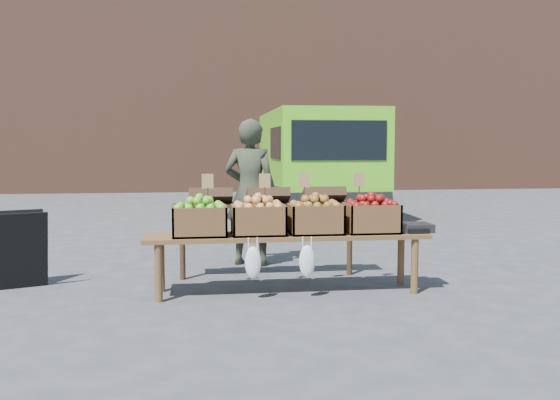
{
  "coord_description": "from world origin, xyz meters",
  "views": [
    {
      "loc": [
        -0.49,
        -5.37,
        1.43
      ],
      "look_at": [
        0.37,
        0.95,
        0.85
      ],
      "focal_mm": 40.0,
      "sensor_mm": 36.0,
      "label": 1
    }
  ],
  "objects": [
    {
      "name": "weighing_scale",
      "position": [
        1.62,
        0.45,
        0.61
      ],
      "size": [
        0.34,
        0.3,
        0.08
      ],
      "primitive_type": "cube",
      "color": "black",
      "rests_on": "display_bench"
    },
    {
      "name": "back_table",
      "position": [
        0.26,
        1.17,
        0.52
      ],
      "size": [
        2.1,
        0.44,
        1.04
      ],
      "primitive_type": null,
      "color": "#372618",
      "rests_on": "ground"
    },
    {
      "name": "crate_red_apples",
      "position": [
        0.64,
        0.45,
        0.71
      ],
      "size": [
        0.5,
        0.4,
        0.28
      ],
      "primitive_type": null,
      "color": "olive",
      "rests_on": "display_bench"
    },
    {
      "name": "crate_golden_apples",
      "position": [
        -0.46,
        0.45,
        0.71
      ],
      "size": [
        0.5,
        0.4,
        0.28
      ],
      "primitive_type": null,
      "color": "#45A11B",
      "rests_on": "display_bench"
    },
    {
      "name": "brick_building",
      "position": [
        0.0,
        15.0,
        5.0
      ],
      "size": [
        24.0,
        4.0,
        10.0
      ],
      "primitive_type": "cube",
      "color": "brown",
      "rests_on": "ground"
    },
    {
      "name": "crate_green_apples",
      "position": [
        1.19,
        0.45,
        0.71
      ],
      "size": [
        0.5,
        0.4,
        0.28
      ],
      "primitive_type": null,
      "color": "#631208",
      "rests_on": "display_bench"
    },
    {
      "name": "display_bench",
      "position": [
        0.37,
        0.45,
        0.28
      ],
      "size": [
        2.7,
        0.56,
        0.57
      ],
      "primitive_type": null,
      "color": "brown",
      "rests_on": "ground"
    },
    {
      "name": "ground",
      "position": [
        0.0,
        0.0,
        0.0
      ],
      "size": [
        80.0,
        80.0,
        0.0
      ],
      "primitive_type": "plane",
      "color": "#454548"
    },
    {
      "name": "vendor",
      "position": [
        0.14,
        1.89,
        0.86
      ],
      "size": [
        0.73,
        0.6,
        1.72
      ],
      "primitive_type": "imported",
      "rotation": [
        0.0,
        0.0,
        2.8
      ],
      "color": "#323928",
      "rests_on": "ground"
    },
    {
      "name": "crate_russet_pears",
      "position": [
        0.09,
        0.45,
        0.71
      ],
      "size": [
        0.5,
        0.4,
        0.28
      ],
      "primitive_type": null,
      "color": "gold",
      "rests_on": "display_bench"
    },
    {
      "name": "chalkboard_sign",
      "position": [
        -2.23,
        1.0,
        0.39
      ],
      "size": [
        0.58,
        0.45,
        0.78
      ],
      "primitive_type": null,
      "rotation": [
        0.0,
        0.0,
        0.36
      ],
      "color": "black",
      "rests_on": "ground"
    },
    {
      "name": "delivery_van",
      "position": [
        1.93,
        7.02,
        1.03
      ],
      "size": [
        2.17,
        4.62,
        2.06
      ],
      "primitive_type": null,
      "rotation": [
        0.0,
        0.0,
        -0.01
      ],
      "color": "#5FD21E",
      "rests_on": "ground"
    }
  ]
}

